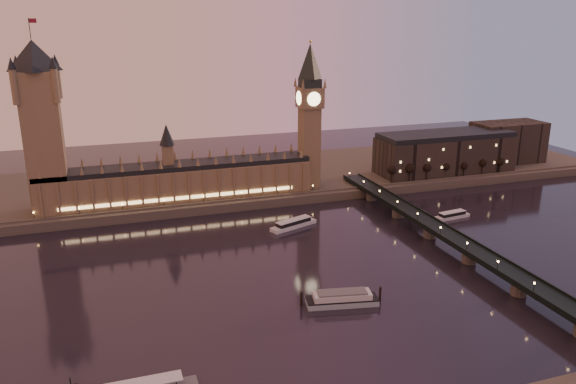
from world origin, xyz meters
name	(u,v)px	position (x,y,z in m)	size (l,w,h in m)	color
ground	(293,272)	(0.00, 0.00, 0.00)	(700.00, 700.00, 0.00)	black
far_embankment	(261,178)	(30.00, 165.00, 3.00)	(560.00, 130.00, 6.00)	#423D35
palace_of_westminster	(178,177)	(-40.12, 120.99, 21.71)	(180.00, 26.62, 52.00)	brown
victoria_tower	(41,118)	(-120.00, 121.00, 65.79)	(31.68, 31.68, 118.00)	brown
big_ben	(310,108)	(53.99, 120.99, 63.95)	(17.68, 17.68, 104.00)	brown
westminster_bridge	(448,240)	(91.61, 0.00, 5.52)	(13.20, 260.00, 15.30)	black
city_block	(466,149)	(194.94, 130.93, 22.24)	(155.00, 45.00, 34.00)	black
bare_tree_0	(392,172)	(115.08, 109.00, 14.86)	(5.84, 5.84, 11.87)	black
bare_tree_1	(410,170)	(130.91, 109.00, 14.86)	(5.84, 5.84, 11.87)	black
bare_tree_2	(429,169)	(146.74, 109.00, 14.86)	(5.84, 5.84, 11.87)	black
bare_tree_3	(447,167)	(162.57, 109.00, 14.86)	(5.84, 5.84, 11.87)	black
bare_tree_4	(464,165)	(178.40, 109.00, 14.86)	(5.84, 5.84, 11.87)	black
bare_tree_5	(482,164)	(194.23, 109.00, 14.86)	(5.84, 5.84, 11.87)	black
bare_tree_6	(498,162)	(210.06, 109.00, 14.86)	(5.84, 5.84, 11.87)	black
cruise_boat_a	(294,224)	(21.23, 60.51, 2.25)	(32.39, 17.69, 5.12)	silver
cruise_boat_b	(452,215)	(124.12, 43.43, 2.00)	(25.15, 9.34, 4.53)	silver
moored_barge	(342,299)	(9.76, -39.45, 2.90)	(36.75, 15.10, 6.86)	#92AABA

